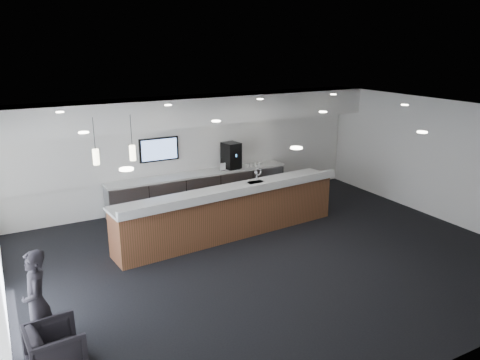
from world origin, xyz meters
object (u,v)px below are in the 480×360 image
coffee_machine (231,155)px  lounge_guest (37,303)px  service_counter (230,212)px  armchair (56,348)px

coffee_machine → lounge_guest: bearing=-148.3°
service_counter → lounge_guest: lounge_guest is taller
lounge_guest → service_counter: bearing=121.4°
service_counter → coffee_machine: size_ratio=7.84×
service_counter → coffee_machine: 2.60m
service_counter → coffee_machine: bearing=57.2°
service_counter → armchair: service_counter is taller
service_counter → lounge_guest: bearing=-155.2°
service_counter → lounge_guest: (-4.36, -2.50, 0.21)m
service_counter → lounge_guest: size_ratio=3.58×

